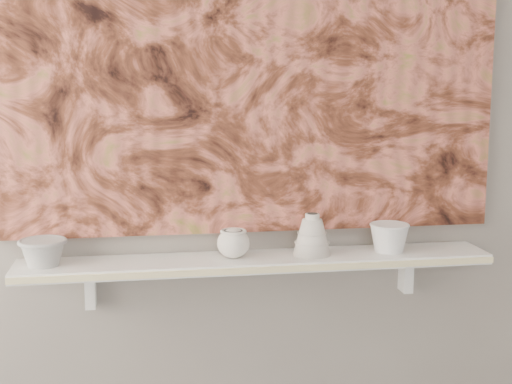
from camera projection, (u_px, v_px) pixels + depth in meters
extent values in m
plane|color=gray|center=(252.00, 113.00, 2.13)|extent=(3.60, 0.00, 3.60)
cube|color=white|center=(257.00, 262.00, 2.11)|extent=(1.40, 0.18, 0.03)
cube|color=beige|center=(263.00, 270.00, 2.02)|extent=(1.40, 0.01, 0.02)
cube|color=white|center=(90.00, 288.00, 2.11)|extent=(0.03, 0.06, 0.12)
cube|color=white|center=(406.00, 273.00, 2.26)|extent=(0.03, 0.06, 0.12)
cube|color=brown|center=(253.00, 48.00, 2.08)|extent=(1.50, 0.02, 1.10)
cube|color=black|center=(397.00, 150.00, 2.20)|extent=(0.09, 0.00, 0.08)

